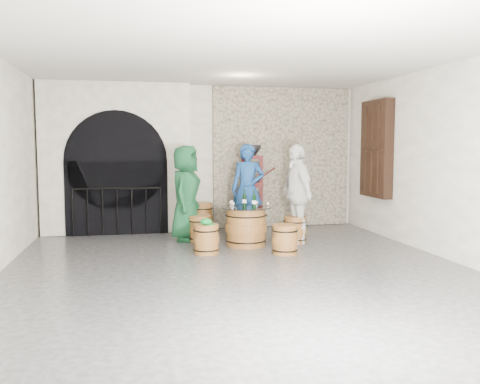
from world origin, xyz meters
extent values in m
plane|color=#2A2A2D|center=(0.00, 0.00, 0.00)|extent=(8.00, 8.00, 0.00)
plane|color=silver|center=(0.00, 4.00, 1.60)|extent=(8.00, 0.00, 8.00)
plane|color=silver|center=(0.00, -4.00, 1.60)|extent=(8.00, 0.00, 8.00)
plane|color=silver|center=(3.50, 0.00, 1.60)|extent=(0.00, 8.00, 8.00)
plane|color=beige|center=(0.00, 0.00, 3.20)|extent=(8.00, 8.00, 0.00)
cube|color=#9D947D|center=(1.80, 3.94, 1.60)|extent=(3.20, 0.12, 3.18)
cube|color=silver|center=(-1.90, 3.75, 1.60)|extent=(3.10, 0.50, 3.18)
cube|color=black|center=(-1.90, 3.48, 0.78)|extent=(2.10, 0.03, 1.55)
cylinder|color=black|center=(-1.90, 3.48, 1.55)|extent=(2.10, 0.03, 2.10)
cylinder|color=black|center=(-1.90, 3.42, 0.98)|extent=(1.79, 0.04, 0.04)
cylinder|color=black|center=(-2.79, 3.42, 0.49)|extent=(0.02, 0.02, 0.98)
cylinder|color=black|center=(-2.50, 3.42, 0.49)|extent=(0.02, 0.02, 0.98)
cylinder|color=black|center=(-2.20, 3.42, 0.49)|extent=(0.02, 0.02, 0.98)
cylinder|color=black|center=(-1.90, 3.42, 0.49)|extent=(0.02, 0.02, 0.98)
cylinder|color=black|center=(-1.60, 3.42, 0.49)|extent=(0.02, 0.02, 0.98)
cylinder|color=black|center=(-1.31, 3.42, 0.49)|extent=(0.02, 0.02, 0.98)
cylinder|color=black|center=(-1.01, 3.42, 0.49)|extent=(0.02, 0.02, 0.98)
cube|color=black|center=(3.39, 2.40, 1.80)|extent=(0.20, 1.10, 2.00)
cube|color=black|center=(3.34, 2.40, 1.80)|extent=(0.06, 0.88, 1.76)
cube|color=black|center=(3.37, 2.40, 1.80)|extent=(0.22, 0.92, 0.06)
cube|color=black|center=(3.37, 2.11, 1.80)|extent=(0.22, 0.06, 1.80)
cube|color=black|center=(3.37, 2.40, 1.80)|extent=(0.22, 0.06, 1.80)
cube|color=black|center=(3.37, 2.69, 1.80)|extent=(0.22, 0.06, 1.80)
cylinder|color=brown|center=(0.49, 1.80, 0.34)|extent=(0.73, 0.73, 0.69)
cylinder|color=brown|center=(0.49, 1.80, 0.34)|extent=(0.78, 0.78, 0.15)
torus|color=black|center=(0.49, 1.80, 0.11)|extent=(0.78, 0.78, 0.02)
torus|color=black|center=(0.49, 1.80, 0.58)|extent=(0.78, 0.78, 0.02)
cylinder|color=brown|center=(0.49, 1.80, 0.70)|extent=(0.74, 0.74, 0.02)
cylinder|color=black|center=(0.49, 1.80, 0.72)|extent=(0.95, 0.95, 0.01)
cylinder|color=brown|center=(-0.31, 2.38, 0.25)|extent=(0.42, 0.42, 0.49)
cylinder|color=brown|center=(-0.31, 2.38, 0.25)|extent=(0.45, 0.45, 0.11)
torus|color=black|center=(-0.31, 2.38, 0.08)|extent=(0.46, 0.46, 0.02)
torus|color=black|center=(-0.31, 2.38, 0.41)|extent=(0.46, 0.46, 0.02)
cylinder|color=brown|center=(-0.31, 2.38, 0.50)|extent=(0.43, 0.43, 0.02)
cylinder|color=brown|center=(0.73, 2.76, 0.25)|extent=(0.42, 0.42, 0.49)
cylinder|color=brown|center=(0.73, 2.76, 0.25)|extent=(0.45, 0.45, 0.11)
torus|color=black|center=(0.73, 2.76, 0.08)|extent=(0.46, 0.46, 0.02)
torus|color=black|center=(0.73, 2.76, 0.41)|extent=(0.46, 0.46, 0.02)
cylinder|color=brown|center=(0.73, 2.76, 0.50)|extent=(0.43, 0.43, 0.02)
cylinder|color=brown|center=(1.48, 1.89, 0.25)|extent=(0.42, 0.42, 0.49)
cylinder|color=brown|center=(1.48, 1.89, 0.25)|extent=(0.45, 0.45, 0.11)
torus|color=black|center=(1.48, 1.89, 0.08)|extent=(0.46, 0.46, 0.02)
torus|color=black|center=(1.48, 1.89, 0.41)|extent=(0.46, 0.46, 0.02)
cylinder|color=brown|center=(1.48, 1.89, 0.50)|extent=(0.43, 0.43, 0.02)
cylinder|color=brown|center=(1.00, 0.95, 0.25)|extent=(0.42, 0.42, 0.49)
cylinder|color=brown|center=(1.00, 0.95, 0.25)|extent=(0.45, 0.45, 0.11)
torus|color=black|center=(1.00, 0.95, 0.08)|extent=(0.46, 0.46, 0.02)
torus|color=black|center=(1.00, 0.95, 0.41)|extent=(0.46, 0.46, 0.02)
cylinder|color=brown|center=(1.00, 0.95, 0.50)|extent=(0.43, 0.43, 0.02)
cylinder|color=brown|center=(-0.33, 1.24, 0.25)|extent=(0.42, 0.42, 0.49)
cylinder|color=brown|center=(-0.33, 1.24, 0.25)|extent=(0.45, 0.45, 0.11)
torus|color=black|center=(-0.33, 1.24, 0.08)|extent=(0.46, 0.46, 0.02)
torus|color=black|center=(-0.33, 1.24, 0.41)|extent=(0.46, 0.46, 0.02)
cylinder|color=brown|center=(-0.33, 1.24, 0.50)|extent=(0.43, 0.43, 0.02)
ellipsoid|color=#0B7C2C|center=(-0.33, 1.24, 0.56)|extent=(0.20, 0.20, 0.11)
cylinder|color=#0B7C2C|center=(-0.25, 1.21, 0.51)|extent=(0.13, 0.13, 0.01)
imported|color=#124224|center=(-0.55, 2.56, 0.94)|extent=(0.89, 1.07, 1.87)
imported|color=navy|center=(0.78, 2.97, 0.95)|extent=(0.81, 0.68, 1.91)
imported|color=white|center=(1.51, 1.89, 0.95)|extent=(0.58, 1.16, 1.90)
cylinder|color=black|center=(0.48, 1.87, 0.84)|extent=(0.07, 0.07, 0.22)
cylinder|color=white|center=(0.48, 1.87, 0.83)|extent=(0.08, 0.08, 0.06)
cone|color=black|center=(0.48, 1.87, 0.97)|extent=(0.07, 0.07, 0.05)
cylinder|color=black|center=(0.48, 1.87, 1.02)|extent=(0.03, 0.03, 0.07)
cylinder|color=black|center=(0.62, 1.66, 0.84)|extent=(0.07, 0.07, 0.22)
cylinder|color=white|center=(0.62, 1.66, 0.83)|extent=(0.08, 0.08, 0.06)
cone|color=black|center=(0.62, 1.66, 0.97)|extent=(0.07, 0.07, 0.05)
cylinder|color=black|center=(0.62, 1.66, 1.02)|extent=(0.03, 0.03, 0.07)
cylinder|color=black|center=(0.48, 1.86, 0.84)|extent=(0.07, 0.07, 0.22)
cylinder|color=white|center=(0.48, 1.86, 0.83)|extent=(0.08, 0.08, 0.06)
cone|color=black|center=(0.48, 1.86, 0.97)|extent=(0.07, 0.07, 0.05)
cylinder|color=black|center=(0.48, 1.86, 1.02)|extent=(0.03, 0.03, 0.07)
cylinder|color=brown|center=(-0.14, 3.39, 0.31)|extent=(0.45, 0.45, 0.63)
cylinder|color=brown|center=(-0.14, 3.39, 0.31)|extent=(0.48, 0.48, 0.14)
torus|color=black|center=(-0.14, 3.39, 0.10)|extent=(0.49, 0.49, 0.02)
torus|color=black|center=(-0.14, 3.39, 0.53)|extent=(0.49, 0.49, 0.02)
cylinder|color=brown|center=(-0.14, 3.39, 0.64)|extent=(0.46, 0.46, 0.02)
cube|color=#510E0D|center=(1.02, 3.55, 0.05)|extent=(0.58, 0.50, 0.10)
cube|color=#510E0D|center=(1.02, 3.55, 1.01)|extent=(0.51, 0.37, 0.12)
cube|color=#510E0D|center=(1.02, 3.55, 1.61)|extent=(0.48, 0.20, 0.07)
cylinder|color=black|center=(1.02, 3.55, 0.60)|extent=(0.06, 0.06, 0.99)
cylinder|color=black|center=(1.02, 3.55, 1.83)|extent=(0.38, 0.38, 0.09)
cone|color=black|center=(1.02, 3.55, 1.72)|extent=(0.38, 0.38, 0.20)
cube|color=#510E0D|center=(0.82, 3.58, 0.84)|extent=(0.08, 0.08, 1.59)
cube|color=#510E0D|center=(1.21, 3.52, 0.84)|extent=(0.08, 0.08, 1.59)
cylinder|color=#510E0D|center=(1.30, 3.46, 1.24)|extent=(0.42, 0.11, 0.31)
cube|color=silver|center=(2.05, 3.86, 1.35)|extent=(0.18, 0.10, 0.22)
camera|label=1|loc=(-1.48, -7.37, 1.87)|focal=38.00mm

